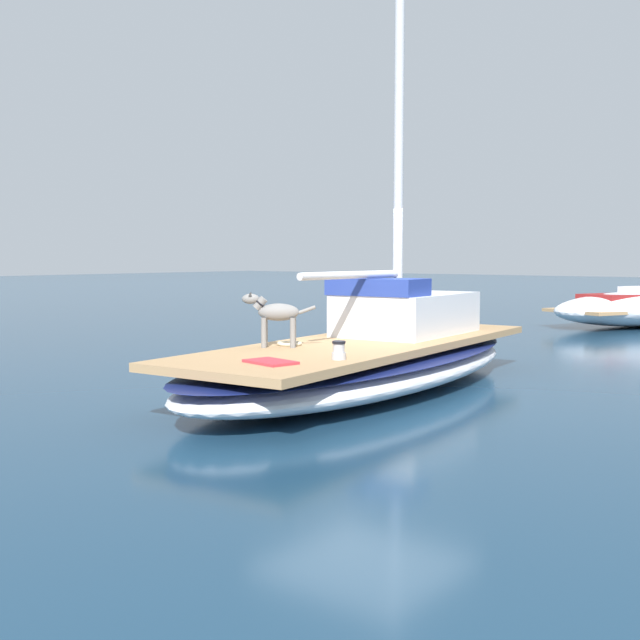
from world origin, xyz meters
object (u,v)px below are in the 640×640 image
sailboat_main (366,365)px  deck_winch (339,351)px  dog_grey (275,314)px  coiled_rope (289,344)px  deck_towel (271,362)px

sailboat_main → deck_winch: size_ratio=35.36×
dog_grey → coiled_rope: 0.49m
deck_towel → sailboat_main: bearing=101.0°
sailboat_main → deck_towel: size_ratio=13.26×
dog_grey → deck_towel: size_ratio=1.43×
sailboat_main → dog_grey: bearing=-109.7°
sailboat_main → coiled_rope: size_ratio=22.92×
sailboat_main → deck_towel: deck_towel is taller
coiled_rope → deck_towel: size_ratio=0.58×
deck_towel → coiled_rope: bearing=124.0°
coiled_rope → deck_towel: 1.71m
sailboat_main → coiled_rope: (-0.48, -1.04, 0.35)m
sailboat_main → dog_grey: size_ratio=9.26×
sailboat_main → deck_towel: 2.52m
deck_winch → coiled_rope: bearing=152.1°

